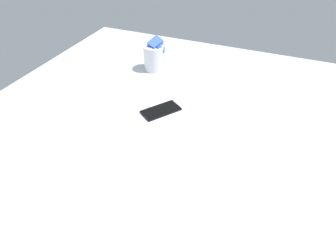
# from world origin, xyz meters

# --- Properties ---
(bed_mattress) EXTENTS (1.80, 1.40, 0.18)m
(bed_mattress) POSITION_xyz_m (0.00, 0.00, 0.09)
(bed_mattress) COLOR #B7BCC6
(bed_mattress) RESTS_ON ground
(snack_cup) EXTENTS (0.10, 0.10, 0.15)m
(snack_cup) POSITION_xyz_m (-0.53, -0.20, 0.24)
(snack_cup) COLOR silver
(snack_cup) RESTS_ON bed_mattress
(cell_phone) EXTENTS (0.15, 0.14, 0.01)m
(cell_phone) POSITION_xyz_m (-0.23, -0.04, 0.18)
(cell_phone) COLOR black
(cell_phone) RESTS_ON bed_mattress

